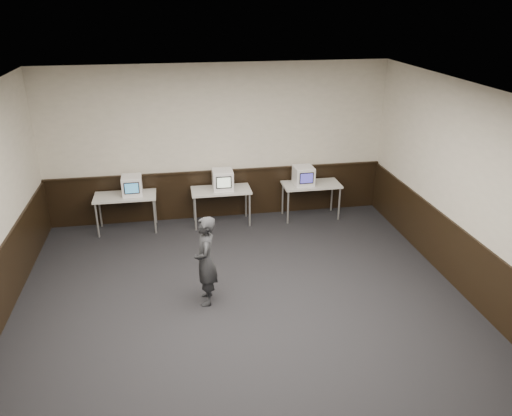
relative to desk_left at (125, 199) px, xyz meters
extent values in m
plane|color=black|center=(1.90, -3.60, -0.68)|extent=(8.00, 8.00, 0.00)
plane|color=white|center=(1.90, -3.60, 2.52)|extent=(8.00, 8.00, 0.00)
plane|color=beige|center=(1.90, 0.40, 0.92)|extent=(7.00, 0.00, 7.00)
plane|color=beige|center=(5.40, -3.60, 0.92)|extent=(0.00, 8.00, 8.00)
cube|color=black|center=(1.90, 0.38, -0.18)|extent=(6.98, 0.04, 1.00)
cube|color=black|center=(5.38, -3.60, -0.18)|extent=(0.04, 7.98, 1.00)
cube|color=black|center=(1.90, 0.36, 0.34)|extent=(6.98, 0.06, 0.04)
cube|color=beige|center=(0.00, 0.00, 0.05)|extent=(1.20, 0.60, 0.04)
cylinder|color=#999999|center=(-0.55, -0.25, -0.32)|extent=(0.04, 0.04, 0.71)
cylinder|color=#999999|center=(0.55, -0.25, -0.32)|extent=(0.04, 0.04, 0.71)
cylinder|color=#999999|center=(-0.55, 0.25, -0.32)|extent=(0.04, 0.04, 0.71)
cylinder|color=#999999|center=(0.55, 0.25, -0.32)|extent=(0.04, 0.04, 0.71)
cube|color=beige|center=(1.90, 0.00, 0.05)|extent=(1.20, 0.60, 0.04)
cylinder|color=#999999|center=(1.35, -0.25, -0.32)|extent=(0.04, 0.04, 0.71)
cylinder|color=#999999|center=(2.45, -0.25, -0.32)|extent=(0.04, 0.04, 0.71)
cylinder|color=#999999|center=(1.35, 0.25, -0.32)|extent=(0.04, 0.04, 0.71)
cylinder|color=#999999|center=(2.45, 0.25, -0.32)|extent=(0.04, 0.04, 0.71)
cube|color=beige|center=(3.80, 0.00, 0.05)|extent=(1.20, 0.60, 0.04)
cylinder|color=#999999|center=(3.25, -0.25, -0.32)|extent=(0.04, 0.04, 0.71)
cylinder|color=#999999|center=(4.35, -0.25, -0.32)|extent=(0.04, 0.04, 0.71)
cylinder|color=#999999|center=(3.25, 0.25, -0.32)|extent=(0.04, 0.04, 0.71)
cylinder|color=#999999|center=(4.35, 0.25, -0.32)|extent=(0.04, 0.04, 0.71)
cube|color=white|center=(0.15, 0.01, 0.26)|extent=(0.40, 0.42, 0.39)
cube|color=black|center=(0.16, -0.20, 0.28)|extent=(0.29, 0.02, 0.23)
cube|color=teal|center=(0.16, -0.21, 0.28)|extent=(0.25, 0.01, 0.19)
cube|color=white|center=(1.94, 0.00, 0.28)|extent=(0.41, 0.43, 0.41)
cube|color=black|center=(1.94, -0.22, 0.30)|extent=(0.31, 0.02, 0.25)
cube|color=beige|center=(1.94, -0.23, 0.30)|extent=(0.27, 0.01, 0.20)
cube|color=white|center=(3.62, -0.02, 0.27)|extent=(0.41, 0.43, 0.39)
cube|color=black|center=(3.62, -0.23, 0.29)|extent=(0.30, 0.03, 0.24)
cube|color=#3F3AAC|center=(3.62, -0.24, 0.29)|extent=(0.26, 0.01, 0.20)
imported|color=#25272B|center=(1.36, -2.85, 0.03)|extent=(0.38, 0.54, 1.42)
camera|label=1|loc=(0.98, -9.44, 3.69)|focal=35.00mm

